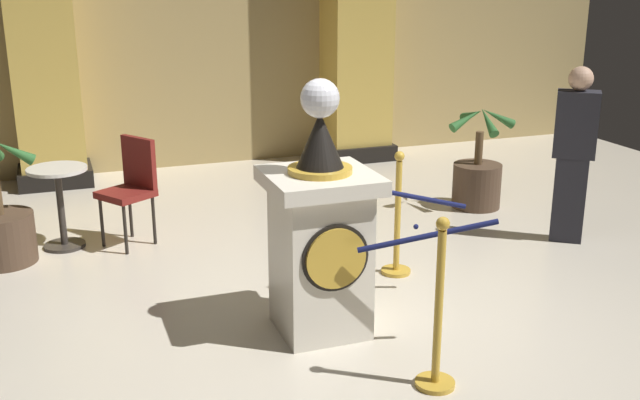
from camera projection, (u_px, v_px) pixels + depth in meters
ground_plane at (349, 317)px, 5.37m from camera, size 11.29×11.29×0.00m
pedestal_clock at (320, 235)px, 4.99m from camera, size 0.70×0.70×1.72m
stanchion_near at (438, 329)px, 4.38m from camera, size 0.24×0.24×1.06m
stanchion_far at (397, 232)px, 6.05m from camera, size 0.24×0.24×1.02m
velvet_rope at (416, 214)px, 5.09m from camera, size 1.11×1.13×0.22m
column_left at (38, 6)px, 8.18m from camera, size 0.84×0.84×4.00m
column_right at (355, 1)px, 9.40m from camera, size 0.92×0.92×4.00m
potted_palm_left at (1, 230)px, 6.29m from camera, size 0.69×0.68×1.09m
potted_palm_right at (477, 177)px, 7.77m from camera, size 0.75×0.74×1.09m
bystander_guest at (574, 151)px, 6.66m from camera, size 0.42×0.39×1.58m
cafe_table at (60, 197)px, 6.59m from camera, size 0.51×0.51×0.73m
cafe_chair_red at (132, 182)px, 6.66m from camera, size 0.55×0.55×0.96m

